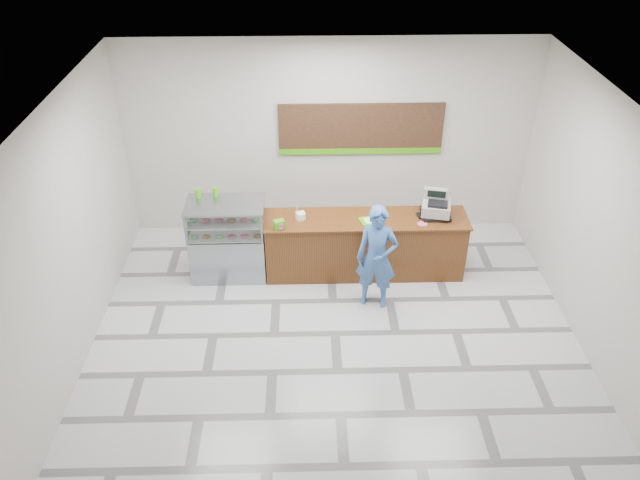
{
  "coord_description": "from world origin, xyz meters",
  "views": [
    {
      "loc": [
        -0.4,
        -6.89,
        6.16
      ],
      "look_at": [
        -0.2,
        0.9,
        1.06
      ],
      "focal_mm": 35.0,
      "sensor_mm": 36.0,
      "label": 1
    }
  ],
  "objects_px": {
    "display_case": "(228,239)",
    "serving_tray": "(371,220)",
    "sales_counter": "(365,245)",
    "customer": "(377,257)",
    "cash_register": "(436,207)"
  },
  "relations": [
    {
      "from": "sales_counter",
      "to": "customer",
      "type": "relative_size",
      "value": 1.92
    },
    {
      "from": "serving_tray",
      "to": "customer",
      "type": "height_order",
      "value": "customer"
    },
    {
      "from": "cash_register",
      "to": "serving_tray",
      "type": "distance_m",
      "value": 1.06
    },
    {
      "from": "display_case",
      "to": "cash_register",
      "type": "bearing_deg",
      "value": 1.23
    },
    {
      "from": "sales_counter",
      "to": "display_case",
      "type": "distance_m",
      "value": 2.23
    },
    {
      "from": "cash_register",
      "to": "display_case",
      "type": "bearing_deg",
      "value": -165.96
    },
    {
      "from": "display_case",
      "to": "serving_tray",
      "type": "distance_m",
      "value": 2.32
    },
    {
      "from": "cash_register",
      "to": "customer",
      "type": "relative_size",
      "value": 0.32
    },
    {
      "from": "sales_counter",
      "to": "serving_tray",
      "type": "height_order",
      "value": "serving_tray"
    },
    {
      "from": "display_case",
      "to": "sales_counter",
      "type": "bearing_deg",
      "value": 0.01
    },
    {
      "from": "sales_counter",
      "to": "cash_register",
      "type": "relative_size",
      "value": 5.97
    },
    {
      "from": "serving_tray",
      "to": "display_case",
      "type": "bearing_deg",
      "value": 163.41
    },
    {
      "from": "sales_counter",
      "to": "serving_tray",
      "type": "relative_size",
      "value": 8.26
    },
    {
      "from": "sales_counter",
      "to": "customer",
      "type": "xyz_separation_m",
      "value": [
        0.1,
        -0.83,
        0.33
      ]
    },
    {
      "from": "cash_register",
      "to": "serving_tray",
      "type": "xyz_separation_m",
      "value": [
        -1.04,
        -0.15,
        -0.15
      ]
    }
  ]
}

